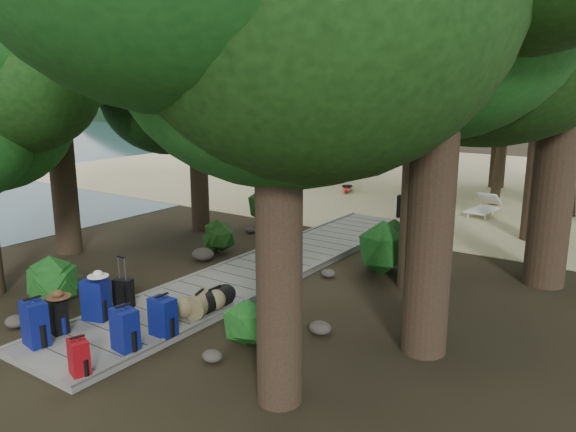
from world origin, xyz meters
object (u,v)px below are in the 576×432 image
Objects in this scene: backpack_right_a at (79,355)px; duffel_right_khaki at (200,303)px; backpack_right_b at (125,327)px; sun_lounger at (482,206)px; backpack_left_c at (96,297)px; backpack_right_d at (164,315)px; backpack_right_c at (163,315)px; backpack_left_b at (57,314)px; kayak at (347,187)px; backpack_left_a at (35,321)px; duffel_right_black at (215,299)px; suitcase_on_boardwalk at (124,293)px; lone_suitcase_on_sand at (404,206)px.

backpack_right_a is 2.64m from duffel_right_khaki.
sun_lounger is (1.80, 13.28, -0.15)m from backpack_right_b.
backpack_right_d is at bearing -1.45° from backpack_left_c.
sun_lounger is at bearing 82.55° from backpack_right_c.
kayak is at bearing 110.67° from backpack_left_b.
backpack_left_b is at bearing -146.16° from duffel_right_khaki.
backpack_right_c is (1.42, 1.44, -0.05)m from backpack_left_a.
duffel_right_khaki is (0.06, 0.83, -0.05)m from backpack_right_d.
sun_lounger reaches higher than backpack_right_d.
backpack_left_b is 0.31× the size of sun_lounger.
backpack_right_d is at bearing 61.19° from backpack_left_a.
backpack_right_a is 0.96× the size of duffel_right_khaki.
duffel_right_black is (1.52, 2.31, -0.13)m from backpack_left_b.
suitcase_on_boardwalk is at bearing -98.09° from sun_lounger.
backpack_right_c reaches higher than sun_lounger.
backpack_left_a is 1.26× the size of backpack_left_b.
kayak is 6.02m from sun_lounger.
backpack_right_c is 0.25m from backpack_right_d.
backpack_left_b is at bearing -111.35° from suitcase_on_boardwalk.
backpack_right_d is at bearing -99.57° from lone_suitcase_on_sand.
backpack_right_b reaches higher than backpack_left_b.
backpack_right_d reaches higher than duffel_right_black.
duffel_right_khaki is at bearing 64.11° from backpack_left_b.
kayak is at bearing 81.05° from suitcase_on_boardwalk.
backpack_left_a is at bearing -168.98° from backpack_right_a.
backpack_left_b is 0.90× the size of backpack_right_c.
backpack_left_a is 1.13× the size of lone_suitcase_on_sand.
backpack_left_c is at bearing -106.45° from lone_suitcase_on_sand.
suitcase_on_boardwalk reaches higher than backpack_right_d.
backpack_right_c is 12.66m from sun_lounger.
backpack_right_b is at bearing -58.48° from suitcase_on_boardwalk.
backpack_right_b is at bearing -108.79° from duffel_right_khaki.
lone_suitcase_on_sand is at bearing 94.91° from backpack_left_b.
backpack_right_c reaches higher than lone_suitcase_on_sand.
lone_suitcase_on_sand is (-0.24, 11.62, -0.12)m from backpack_right_b.
backpack_left_c reaches higher than sun_lounger.
suitcase_on_boardwalk is at bearing 145.38° from backpack_right_a.
duffel_right_black is 0.87× the size of lone_suitcase_on_sand.
backpack_left_a is 1.07× the size of backpack_right_b.
backpack_left_c is 14.41m from kayak.
backpack_left_b reaches higher than backpack_right_a.
suitcase_on_boardwalk is (-0.10, 1.86, -0.13)m from backpack_left_a.
backpack_right_b is 0.92m from backpack_right_d.
backpack_right_c is at bearing 42.50° from backpack_left_b.
duffel_right_black is 0.20× the size of kayak.
backpack_left_c is at bearing -106.57° from suitcase_on_boardwalk.
backpack_left_b is 0.79× the size of backpack_left_c.
kayak is (-2.57, 14.90, -0.27)m from backpack_left_b.
lone_suitcase_on_sand is (-0.28, 9.53, 0.06)m from duffel_right_black.
backpack_left_a is at bearing -103.63° from kayak.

